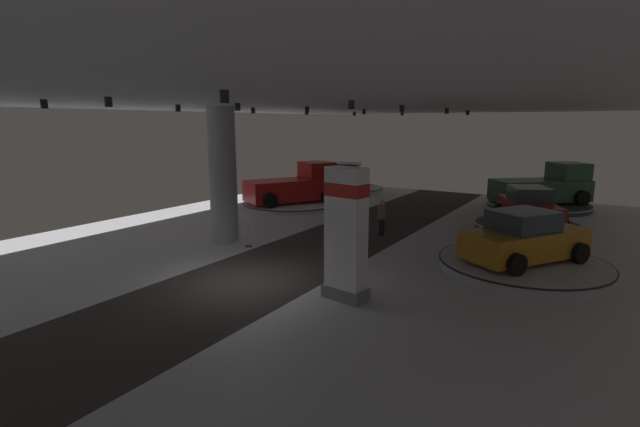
% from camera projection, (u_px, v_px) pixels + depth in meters
% --- Properties ---
extents(ground, '(24.00, 44.00, 0.06)m').
position_uv_depth(ground, '(243.00, 282.00, 14.35)').
color(ground, silver).
extents(ceiling_with_spotlights, '(24.00, 44.00, 0.39)m').
position_uv_depth(ceiling_with_spotlights, '(237.00, 99.00, 13.26)').
color(ceiling_with_spotlights, silver).
extents(column_left, '(1.12, 1.12, 5.50)m').
position_uv_depth(column_left, '(223.00, 175.00, 18.86)').
color(column_left, '#ADADB2').
rests_on(column_left, ground).
extents(brand_sign_pylon, '(1.34, 0.81, 3.71)m').
position_uv_depth(brand_sign_pylon, '(346.00, 232.00, 12.60)').
color(brand_sign_pylon, slate).
rests_on(brand_sign_pylon, ground).
extents(display_platform_deep_right, '(5.68, 5.68, 0.29)m').
position_uv_depth(display_platform_deep_right, '(538.00, 205.00, 26.61)').
color(display_platform_deep_right, '#333338').
rests_on(display_platform_deep_right, ground).
extents(pickup_truck_deep_right, '(5.39, 5.04, 2.30)m').
position_uv_depth(pickup_truck_deep_right, '(545.00, 187.00, 26.45)').
color(pickup_truck_deep_right, '#2D5638').
rests_on(pickup_truck_deep_right, display_platform_deep_right).
extents(display_platform_deep_left, '(4.88, 4.88, 0.34)m').
position_uv_depth(display_platform_deep_left, '(348.00, 189.00, 32.70)').
color(display_platform_deep_left, silver).
rests_on(display_platform_deep_left, ground).
extents(display_car_deep_left, '(3.25, 4.56, 1.71)m').
position_uv_depth(display_car_deep_left, '(348.00, 176.00, 32.49)').
color(display_car_deep_left, black).
rests_on(display_car_deep_left, display_platform_deep_left).
extents(display_platform_far_left, '(5.68, 5.68, 0.24)m').
position_uv_depth(display_platform_far_left, '(291.00, 204.00, 27.21)').
color(display_platform_far_left, silver).
rests_on(display_platform_far_left, ground).
extents(pickup_truck_far_left, '(4.50, 5.65, 2.30)m').
position_uv_depth(pickup_truck_far_left, '(296.00, 186.00, 27.16)').
color(pickup_truck_far_left, red).
rests_on(pickup_truck_far_left, display_platform_far_left).
extents(display_platform_far_right, '(4.74, 4.74, 0.26)m').
position_uv_depth(display_platform_far_right, '(527.00, 226.00, 21.31)').
color(display_platform_far_right, '#333338').
rests_on(display_platform_far_right, ground).
extents(display_car_far_right, '(3.50, 4.57, 1.71)m').
position_uv_depth(display_car_far_right, '(529.00, 207.00, 21.17)').
color(display_car_far_right, maroon).
rests_on(display_car_far_right, display_platform_far_right).
extents(display_platform_mid_right, '(5.46, 5.46, 0.35)m').
position_uv_depth(display_platform_mid_right, '(522.00, 265.00, 15.38)').
color(display_platform_mid_right, '#B7B7BC').
rests_on(display_platform_mid_right, ground).
extents(display_car_mid_right, '(3.78, 4.51, 1.71)m').
position_uv_depth(display_car_mid_right, '(524.00, 238.00, 15.19)').
color(display_car_mid_right, '#B77519').
rests_on(display_car_mid_right, display_platform_mid_right).
extents(visitor_walking_near, '(0.32, 0.32, 1.59)m').
position_uv_depth(visitor_walking_near, '(382.00, 215.00, 19.99)').
color(visitor_walking_near, black).
rests_on(visitor_walking_near, ground).
extents(stanchion_a, '(0.28, 0.28, 1.01)m').
position_uv_depth(stanchion_a, '(248.00, 238.00, 18.29)').
color(stanchion_a, '#333338').
rests_on(stanchion_a, ground).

